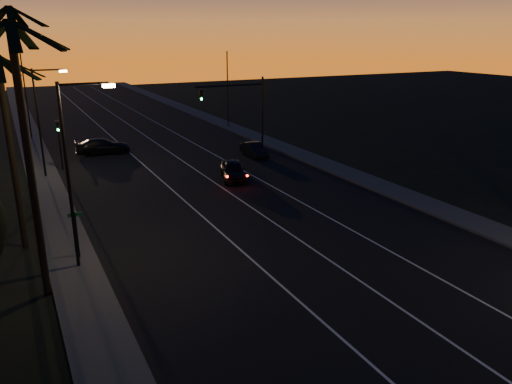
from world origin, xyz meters
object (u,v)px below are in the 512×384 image
right_car (254,150)px  cross_car (103,146)px  lead_car (233,170)px  signal_mast (241,101)px

right_car → cross_car: bearing=148.8°
lead_car → cross_car: (-7.50, 13.56, -0.01)m
signal_mast → right_car: 5.15m
lead_car → right_car: (4.87, 6.07, -0.10)m
right_car → cross_car: (-12.37, 7.50, 0.09)m
lead_car → right_car: 7.78m
right_car → cross_car: 14.46m
signal_mast → cross_car: (-12.46, 4.42, -4.04)m
right_car → cross_car: size_ratio=0.76×
cross_car → lead_car: bearing=-61.1°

